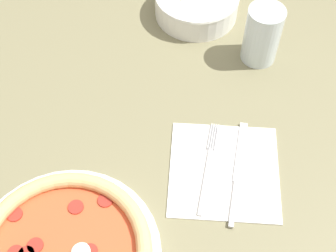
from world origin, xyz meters
name	(u,v)px	position (x,y,z in m)	size (l,w,h in m)	color
ground_plane	(153,234)	(0.00, 0.00, 0.00)	(8.00, 8.00, 0.00)	#4C4238
dining_table	(146,123)	(0.00, 0.00, 0.63)	(1.12, 1.10, 0.73)	#706B4C
bowl	(197,2)	(0.07, 0.26, 0.76)	(0.19, 0.19, 0.08)	white
napkin	(224,171)	(0.17, -0.15, 0.73)	(0.21, 0.21, 0.00)	white
fork	(208,168)	(0.15, -0.15, 0.73)	(0.02, 0.19, 0.00)	silver
knife	(237,176)	(0.20, -0.15, 0.73)	(0.02, 0.21, 0.01)	silver
glass	(262,35)	(0.22, 0.15, 0.79)	(0.07, 0.07, 0.13)	silver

